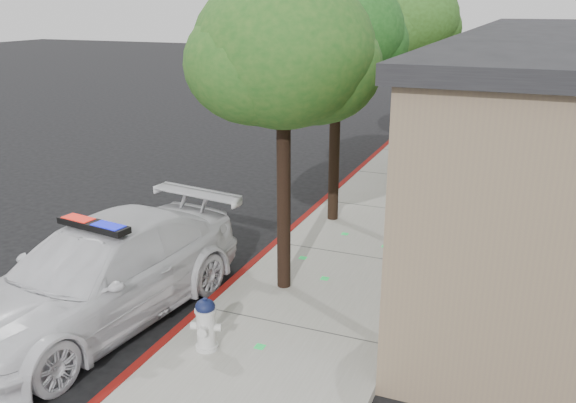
{
  "coord_description": "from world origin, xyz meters",
  "views": [
    {
      "loc": [
        4.66,
        -7.59,
        4.86
      ],
      "look_at": [
        0.45,
        2.74,
        1.17
      ],
      "focal_mm": 37.58,
      "sensor_mm": 36.0,
      "label": 1
    }
  ],
  "objects_px": {
    "fire_hydrant": "(206,324)",
    "street_tree_near": "(284,58)",
    "street_tree_mid": "(338,37)",
    "police_car": "(99,275)",
    "street_tree_far": "(409,22)"
  },
  "relations": [
    {
      "from": "fire_hydrant",
      "to": "street_tree_far",
      "type": "relative_size",
      "value": 0.14
    },
    {
      "from": "fire_hydrant",
      "to": "police_car",
      "type": "bearing_deg",
      "value": 156.86
    },
    {
      "from": "fire_hydrant",
      "to": "street_tree_near",
      "type": "bearing_deg",
      "value": 69.32
    },
    {
      "from": "fire_hydrant",
      "to": "street_tree_far",
      "type": "height_order",
      "value": "street_tree_far"
    },
    {
      "from": "police_car",
      "to": "street_tree_mid",
      "type": "bearing_deg",
      "value": 77.69
    },
    {
      "from": "police_car",
      "to": "fire_hydrant",
      "type": "relative_size",
      "value": 7.12
    },
    {
      "from": "street_tree_near",
      "to": "street_tree_mid",
      "type": "bearing_deg",
      "value": 94.59
    },
    {
      "from": "street_tree_mid",
      "to": "street_tree_far",
      "type": "height_order",
      "value": "street_tree_far"
    },
    {
      "from": "street_tree_near",
      "to": "street_tree_mid",
      "type": "distance_m",
      "value": 3.66
    },
    {
      "from": "fire_hydrant",
      "to": "street_tree_near",
      "type": "distance_m",
      "value": 4.17
    },
    {
      "from": "police_car",
      "to": "street_tree_mid",
      "type": "distance_m",
      "value": 6.85
    },
    {
      "from": "police_car",
      "to": "street_tree_mid",
      "type": "relative_size",
      "value": 1.06
    },
    {
      "from": "fire_hydrant",
      "to": "street_tree_near",
      "type": "height_order",
      "value": "street_tree_near"
    },
    {
      "from": "street_tree_far",
      "to": "fire_hydrant",
      "type": "bearing_deg",
      "value": -91.69
    },
    {
      "from": "fire_hydrant",
      "to": "street_tree_near",
      "type": "relative_size",
      "value": 0.15
    }
  ]
}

